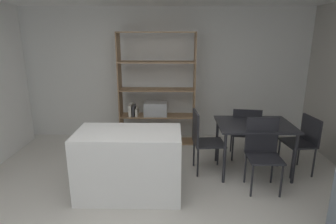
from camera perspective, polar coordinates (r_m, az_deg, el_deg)
name	(u,v)px	position (r m, az deg, el deg)	size (l,w,h in m)	color
ground_plane	(135,224)	(3.42, -6.75, -21.87)	(8.68, 8.68, 0.00)	beige
back_partition	(152,74)	(5.67, -3.25, 7.71)	(6.32, 0.06, 2.59)	silver
kitchen_island	(129,163)	(3.75, -7.95, -10.36)	(1.35, 0.73, 0.88)	white
open_bookshelf	(155,97)	(5.35, -2.78, 3.03)	(1.44, 0.37, 2.12)	#997551
dining_table	(254,129)	(4.40, 17.30, -3.32)	(1.11, 0.84, 0.78)	#232328
dining_chair_near	(263,147)	(4.05, 18.85, -6.91)	(0.45, 0.43, 0.99)	#232328
dining_chair_far	(245,129)	(4.84, 15.60, -3.44)	(0.51, 0.50, 0.91)	#232328
dining_chair_window_side	(304,139)	(4.73, 26.05, -4.93)	(0.46, 0.51, 0.89)	#232328
dining_chair_island_side	(202,137)	(4.28, 7.06, -5.11)	(0.49, 0.46, 0.97)	#232328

